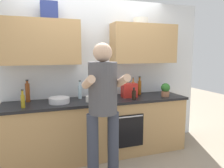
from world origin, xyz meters
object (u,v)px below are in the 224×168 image
bottle_wine (100,92)px  bottle_water (80,91)px  bottle_vinegar (28,92)px  bottle_juice (133,88)px  cup_coffee (89,99)px  person_standing (103,103)px  grocery_bag_crisps (129,90)px  mixing_bowl (59,100)px  grocery_bag_rice (108,95)px  bottle_syrup (140,87)px  bottle_oil (23,100)px  bottle_soy (134,95)px  potted_herb (165,90)px

bottle_wine → bottle_water: 0.34m
bottle_vinegar → bottle_wine: size_ratio=1.54×
bottle_juice → cup_coffee: 0.92m
bottle_vinegar → cup_coffee: bottle_vinegar is taller
person_standing → cup_coffee: person_standing is taller
bottle_vinegar → grocery_bag_crisps: size_ratio=1.37×
mixing_bowl → grocery_bag_rice: size_ratio=1.41×
bottle_vinegar → bottle_water: (0.77, -0.03, -0.03)m
bottle_syrup → bottle_oil: bearing=-170.1°
bottle_water → cup_coffee: size_ratio=3.22×
person_standing → bottle_oil: (-0.91, 0.62, -0.03)m
grocery_bag_rice → bottle_juice: bearing=28.0°
bottle_wine → bottle_oil: 1.21m
bottle_soy → bottle_vinegar: bearing=165.6°
cup_coffee → bottle_juice: bearing=19.9°
mixing_bowl → bottle_oil: bearing=-165.4°
cup_coffee → bottle_vinegar: bearing=160.2°
bottle_water → bottle_oil: bearing=-158.0°
bottle_juice → bottle_vinegar: (-1.71, -0.01, 0.03)m
bottle_wine → bottle_soy: bottle_wine is taller
bottle_soy → cup_coffee: size_ratio=2.14×
bottle_water → potted_herb: bearing=-12.6°
potted_herb → grocery_bag_crisps: bearing=165.6°
mixing_bowl → cup_coffee: bearing=-9.7°
cup_coffee → potted_herb: (1.30, -0.03, 0.07)m
bottle_wine → grocery_bag_crisps: 0.48m
cup_coffee → potted_herb: size_ratio=0.40×
mixing_bowl → bottle_soy: bearing=-8.3°
potted_herb → bottle_water: bearing=167.4°
grocery_bag_crisps → bottle_syrup: bearing=30.0°
cup_coffee → mixing_bowl: size_ratio=0.30×
bottle_soy → grocery_bag_rice: size_ratio=0.92×
grocery_bag_rice → grocery_bag_crisps: 0.41m
bottle_vinegar → potted_herb: bottle_vinegar is taller
bottle_soy → bottle_oil: bottle_oil is taller
cup_coffee → bottle_wine: bearing=47.9°
mixing_bowl → potted_herb: potted_herb is taller
bottle_oil → bottle_soy: bearing=-1.3°
bottle_soy → bottle_water: bearing=154.4°
person_standing → bottle_syrup: size_ratio=5.47×
bottle_syrup → grocery_bag_rice: 0.71m
potted_herb → grocery_bag_rice: potted_herb is taller
bottle_wine → grocery_bag_crisps: bearing=-20.9°
bottle_soy → mixing_bowl: bottle_soy is taller
person_standing → bottle_wine: 1.00m
bottle_oil → bottle_juice: bearing=11.8°
person_standing → bottle_wine: person_standing is taller
bottle_juice → bottle_syrup: bearing=-20.7°
bottle_wine → cup_coffee: 0.39m
bottle_soy → mixing_bowl: size_ratio=0.65×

